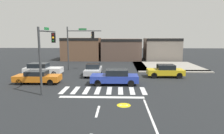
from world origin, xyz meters
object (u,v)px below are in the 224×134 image
object	(u,v)px
car_yellow	(165,71)
car_white	(42,69)
car_orange	(38,77)
traffic_signal_northwest	(79,41)
car_blue	(115,77)
car_silver	(93,70)
traffic_signal_southwest	(46,47)

from	to	relation	value
car_yellow	car_white	size ratio (longest dim) A/B	0.91
car_white	car_orange	world-z (taller)	car_white
traffic_signal_northwest	car_blue	size ratio (longest dim) A/B	1.30
car_yellow	car_silver	size ratio (longest dim) A/B	0.96
traffic_signal_northwest	car_white	size ratio (longest dim) A/B	1.32
traffic_signal_northwest	car_blue	bearing A→B (deg)	-57.56
car_yellow	car_white	xyz separation A→B (m)	(-15.14, 0.90, -0.01)
traffic_signal_southwest	car_white	distance (m)	8.36
traffic_signal_southwest	car_white	size ratio (longest dim) A/B	1.20
car_blue	car_orange	size ratio (longest dim) A/B	1.02
car_white	car_orange	size ratio (longest dim) A/B	1.01
car_yellow	car_orange	world-z (taller)	car_yellow
car_blue	car_orange	bearing A→B (deg)	-1.02
car_yellow	car_blue	distance (m)	7.02
car_yellow	car_orange	bearing A→B (deg)	-165.18
traffic_signal_southwest	car_white	bearing A→B (deg)	24.95
car_orange	traffic_signal_northwest	bearing A→B (deg)	-108.69
traffic_signal_southwest	car_blue	world-z (taller)	traffic_signal_southwest
traffic_signal_southwest	car_orange	distance (m)	4.50
car_blue	car_white	bearing A→B (deg)	-26.98
car_white	car_orange	bearing A→B (deg)	-74.38
car_yellow	traffic_signal_northwest	bearing A→B (deg)	158.34
traffic_signal_northwest	car_orange	world-z (taller)	traffic_signal_northwest
traffic_signal_southwest	car_blue	size ratio (longest dim) A/B	1.18
traffic_signal_southwest	traffic_signal_northwest	size ratio (longest dim) A/B	0.91
traffic_signal_northwest	car_yellow	xyz separation A→B (m)	(11.13, -4.42, -3.39)
car_silver	car_white	xyz separation A→B (m)	(-6.47, 0.12, 0.02)
traffic_signal_southwest	car_white	world-z (taller)	traffic_signal_southwest
traffic_signal_northwest	car_silver	bearing A→B (deg)	-56.01
traffic_signal_northwest	car_yellow	distance (m)	12.44
traffic_signal_northwest	car_white	distance (m)	6.33
car_blue	car_white	size ratio (longest dim) A/B	1.02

